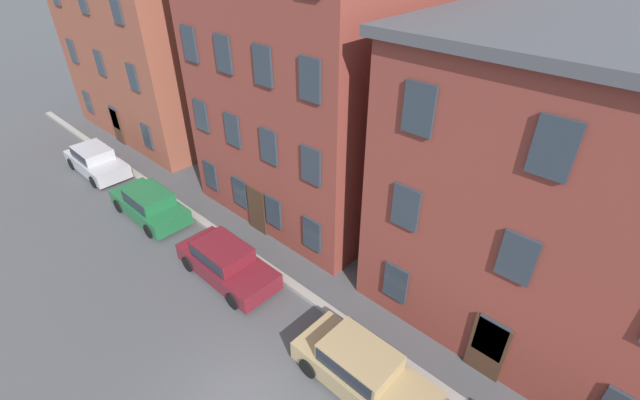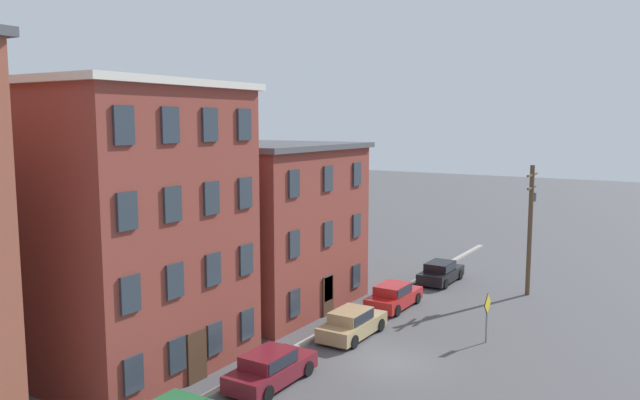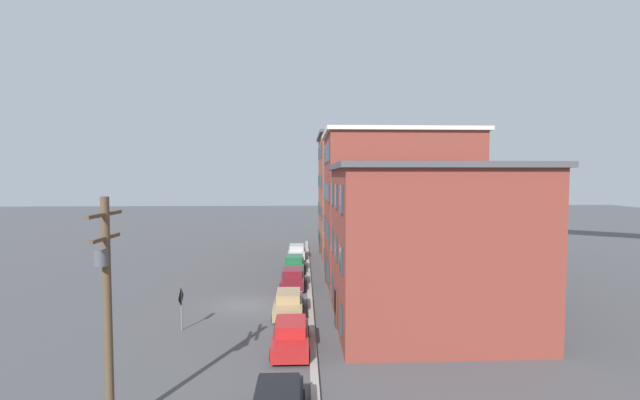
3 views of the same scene
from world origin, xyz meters
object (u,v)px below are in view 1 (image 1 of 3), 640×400
car_silver (96,160)px  car_maroon (226,261)px  car_green (149,203)px  car_tan (362,368)px

car_silver → car_maroon: bearing=-0.7°
car_silver → car_maroon: 12.06m
car_silver → car_maroon: (12.06, -0.15, 0.00)m
car_silver → car_maroon: size_ratio=1.00×
car_green → car_maroon: 5.89m
car_silver → car_green: (6.17, -0.14, 0.00)m
car_green → car_tan: size_ratio=1.00×
car_maroon → car_green: bearing=180.0°
car_green → car_maroon: (5.89, -0.00, 0.00)m
car_silver → car_tan: same height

